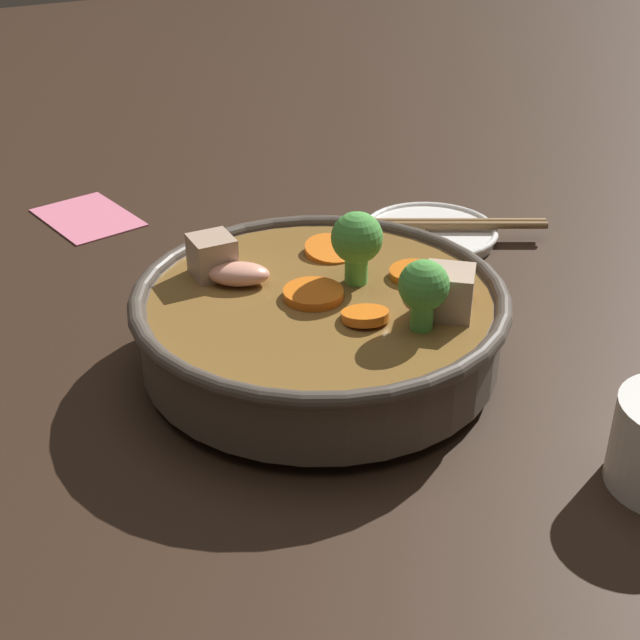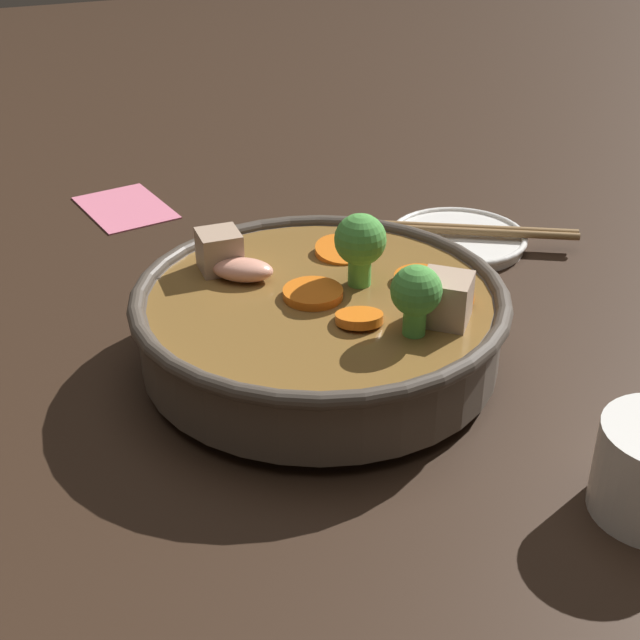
% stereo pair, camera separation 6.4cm
% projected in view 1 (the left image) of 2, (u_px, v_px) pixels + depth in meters
% --- Properties ---
extents(ground_plane, '(3.00, 3.00, 0.00)m').
position_uv_depth(ground_plane, '(320.00, 366.00, 0.66)').
color(ground_plane, black).
extents(stirfry_bowl, '(0.27, 0.27, 0.11)m').
position_uv_depth(stirfry_bowl, '(321.00, 317.00, 0.64)').
color(stirfry_bowl, '#51473D').
rests_on(stirfry_bowl, ground_plane).
extents(side_saucer, '(0.13, 0.13, 0.01)m').
position_uv_depth(side_saucer, '(430.00, 233.00, 0.85)').
color(side_saucer, white).
rests_on(side_saucer, ground_plane).
extents(napkin, '(0.12, 0.09, 0.00)m').
position_uv_depth(napkin, '(88.00, 217.00, 0.89)').
color(napkin, '#D16B84').
rests_on(napkin, ground_plane).
extents(chopsticks_pair, '(0.12, 0.20, 0.01)m').
position_uv_depth(chopsticks_pair, '(431.00, 223.00, 0.84)').
color(chopsticks_pair, olive).
rests_on(chopsticks_pair, side_saucer).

